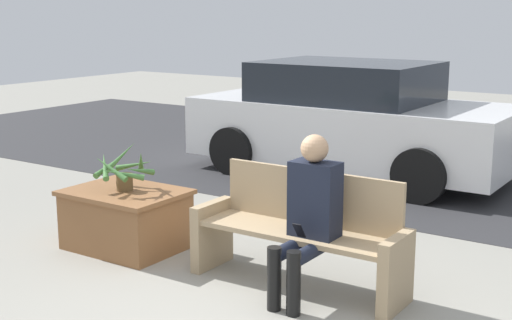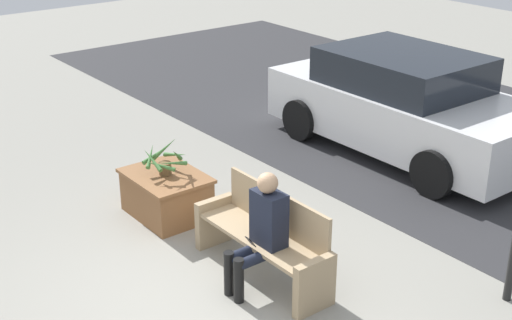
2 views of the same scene
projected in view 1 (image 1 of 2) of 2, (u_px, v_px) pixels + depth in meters
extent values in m
plane|color=gray|center=(250.00, 320.00, 4.99)|extent=(30.00, 30.00, 0.00)
cube|color=#2D2D30|center=(486.00, 172.00, 9.54)|extent=(20.00, 6.00, 0.01)
cube|color=tan|center=(212.00, 234.00, 6.00)|extent=(0.09, 0.48, 0.56)
cube|color=tan|center=(396.00, 274.00, 5.10)|extent=(0.09, 0.48, 0.56)
cube|color=tan|center=(297.00, 233.00, 5.52)|extent=(1.57, 0.44, 0.04)
cube|color=tan|center=(311.00, 197.00, 5.65)|extent=(1.57, 0.04, 0.44)
cube|color=black|center=(315.00, 199.00, 5.33)|extent=(0.36, 0.22, 0.57)
sphere|color=tan|center=(315.00, 148.00, 5.23)|extent=(0.21, 0.21, 0.21)
cylinder|color=black|center=(290.00, 248.00, 5.27)|extent=(0.11, 0.44, 0.11)
cylinder|color=black|center=(309.00, 252.00, 5.18)|extent=(0.11, 0.44, 0.11)
cylinder|color=black|center=(274.00, 279.00, 5.12)|extent=(0.10, 0.10, 0.48)
cylinder|color=black|center=(294.00, 283.00, 5.03)|extent=(0.10, 0.10, 0.48)
cube|color=black|center=(299.00, 230.00, 5.18)|extent=(0.07, 0.09, 0.12)
cube|color=brown|center=(126.00, 219.00, 6.46)|extent=(0.99, 0.74, 0.54)
cube|color=brown|center=(125.00, 192.00, 6.41)|extent=(1.04, 0.79, 0.04)
cylinder|color=brown|center=(125.00, 182.00, 6.39)|extent=(0.15, 0.15, 0.15)
cone|color=#427538|center=(140.00, 171.00, 6.28)|extent=(0.08, 0.38, 0.15)
cone|color=#427538|center=(141.00, 161.00, 6.38)|extent=(0.27, 0.28, 0.26)
cone|color=#427538|center=(134.00, 165.00, 6.53)|extent=(0.38, 0.14, 0.14)
cone|color=#427538|center=(120.00, 157.00, 6.47)|extent=(0.22, 0.30, 0.29)
cone|color=#427538|center=(107.00, 167.00, 6.44)|extent=(0.12, 0.38, 0.15)
cone|color=#427538|center=(105.00, 166.00, 6.32)|extent=(0.31, 0.28, 0.21)
cone|color=#427538|center=(111.00, 169.00, 6.22)|extent=(0.36, 0.07, 0.21)
cone|color=#427538|center=(123.00, 174.00, 6.19)|extent=(0.32, 0.29, 0.13)
cube|color=silver|center=(352.00, 130.00, 9.33)|extent=(4.15, 1.80, 0.77)
cube|color=black|center=(346.00, 81.00, 9.26)|extent=(2.16, 1.66, 0.50)
cylinder|color=black|center=(419.00, 176.00, 7.96)|extent=(0.64, 0.18, 0.64)
cylinder|color=black|center=(470.00, 150.00, 9.42)|extent=(0.64, 0.18, 0.64)
cylinder|color=black|center=(232.00, 151.00, 9.36)|extent=(0.64, 0.18, 0.64)
cylinder|color=black|center=(302.00, 132.00, 10.82)|extent=(0.64, 0.18, 0.64)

